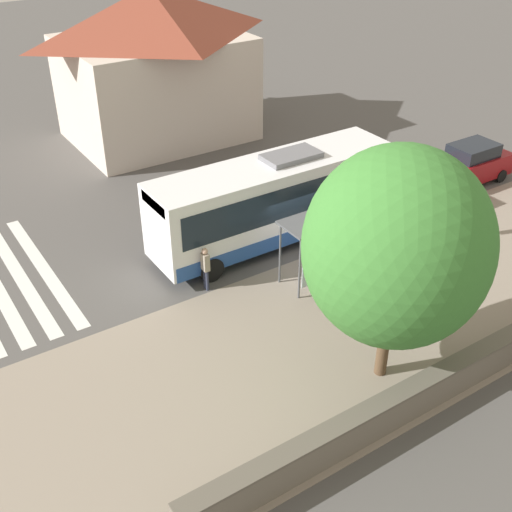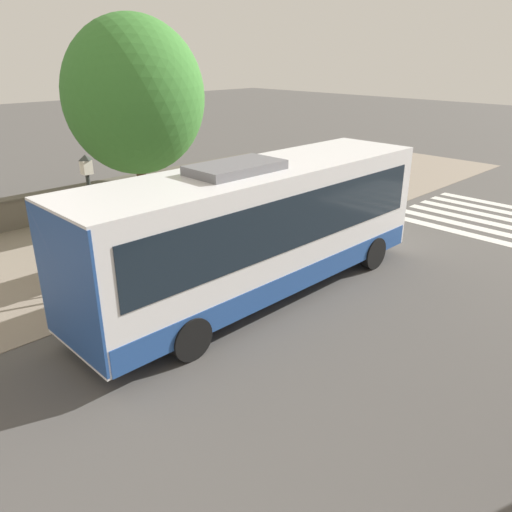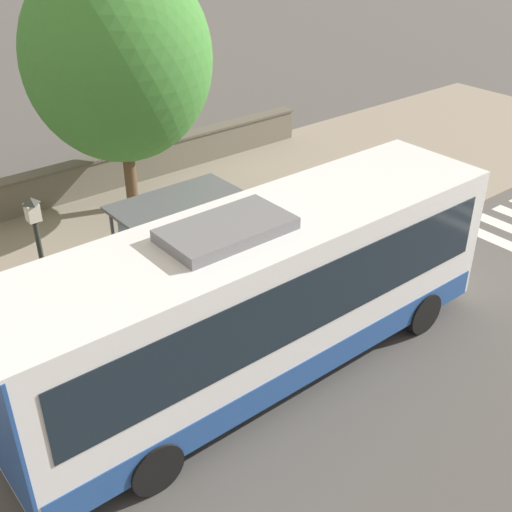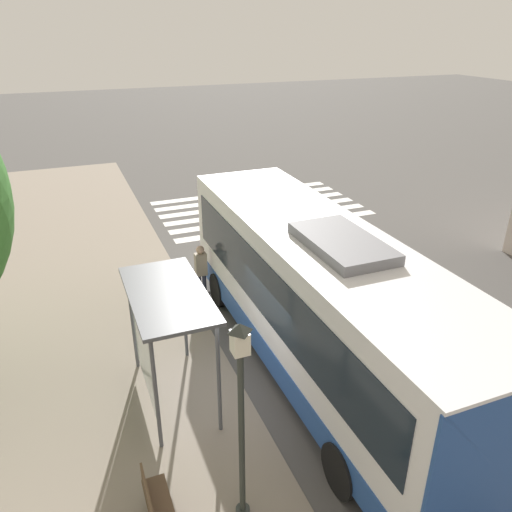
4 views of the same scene
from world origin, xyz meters
name	(u,v)px [view 3 (image 3 of 4)]	position (x,y,z in m)	size (l,w,h in m)	color
ground_plane	(208,329)	(0.00, 0.00, 0.00)	(120.00, 120.00, 0.00)	#514F4C
sidewalk_plaza	(114,253)	(-4.50, 0.00, 0.01)	(9.00, 44.00, 0.02)	gray
stone_wall	(50,187)	(-8.55, 0.00, 0.60)	(0.60, 20.00, 1.18)	#6B6356
bus	(261,294)	(1.87, 0.03, 1.94)	(2.72, 10.65, 3.75)	white
bus_shelter	(174,217)	(-1.66, 0.31, 2.16)	(1.53, 3.03, 2.66)	#515459
pedestrian	(347,238)	(0.26, 4.22, 1.06)	(0.34, 0.24, 1.79)	#2D3347
bench	(41,309)	(-2.53, -2.87, 0.47)	(0.40, 1.43, 0.88)	brown
street_lamp_near	(44,268)	(-1.15, -3.07, 2.30)	(0.28, 0.28, 3.85)	#2D332D
shade_tree	(118,58)	(-6.75, 1.90, 4.64)	(5.35, 5.35, 7.59)	brown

